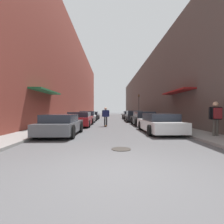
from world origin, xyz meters
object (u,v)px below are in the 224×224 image
at_px(parked_car_right_1, 144,119).
at_px(parked_car_right_0, 159,123).
at_px(parked_car_left_0, 61,125).
at_px(pedestrian, 216,115).
at_px(parked_car_left_1, 80,119).
at_px(skateboarder, 106,115).
at_px(parked_car_left_2, 88,117).
at_px(manhole_cover, 121,149).
at_px(parked_car_right_2, 134,116).
at_px(parked_car_right_3, 129,115).
at_px(traffic_light, 139,103).
at_px(parked_car_left_3, 92,116).

bearing_deg(parked_car_right_1, parked_car_right_0, -90.49).
bearing_deg(parked_car_left_0, pedestrian, -8.46).
height_order(parked_car_left_1, skateboarder, skateboarder).
distance_m(parked_car_left_2, manhole_cover, 14.68).
bearing_deg(pedestrian, parked_car_right_2, 100.27).
xyz_separation_m(parked_car_left_0, parked_car_left_1, (0.14, 5.61, 0.02)).
distance_m(parked_car_left_1, skateboarder, 2.32).
height_order(parked_car_right_3, traffic_light, traffic_light).
distance_m(parked_car_left_0, skateboarder, 5.76).
bearing_deg(parked_car_right_3, parked_car_right_2, -90.19).
height_order(parked_car_left_2, manhole_cover, parked_car_left_2).
height_order(parked_car_right_2, pedestrian, pedestrian).
bearing_deg(traffic_light, parked_car_left_0, -111.40).
bearing_deg(parked_car_right_3, skateboarder, -105.58).
bearing_deg(parked_car_left_0, parked_car_right_2, 63.47).
distance_m(parked_car_left_0, parked_car_right_1, 8.46).
relative_size(parked_car_right_1, pedestrian, 2.55).
bearing_deg(pedestrian, parked_car_left_3, 113.76).
relative_size(parked_car_right_3, manhole_cover, 5.88).
distance_m(parked_car_right_2, manhole_cover, 15.18).
xyz_separation_m(parked_car_left_0, parked_car_left_2, (0.15, 10.84, 0.04)).
bearing_deg(parked_car_right_2, parked_car_right_3, 89.81).
height_order(parked_car_left_2, parked_car_right_1, parked_car_left_2).
relative_size(skateboarder, manhole_cover, 2.34).
distance_m(parked_car_left_0, parked_car_left_2, 10.85).
bearing_deg(parked_car_right_1, parked_car_right_3, 90.56).
xyz_separation_m(parked_car_right_0, skateboarder, (-3.40, 4.20, 0.43)).
height_order(parked_car_left_2, parked_car_right_0, parked_car_left_2).
height_order(parked_car_left_0, manhole_cover, parked_car_left_0).
bearing_deg(parked_car_left_2, parked_car_left_1, -90.13).
bearing_deg(parked_car_left_0, parked_car_left_3, 89.41).
xyz_separation_m(parked_car_right_1, manhole_cover, (-2.71, -9.64, -0.61)).
xyz_separation_m(parked_car_left_0, skateboarder, (2.39, 5.23, 0.43)).
distance_m(parked_car_left_1, manhole_cover, 9.62).
bearing_deg(skateboarder, parked_car_right_1, 14.69).
bearing_deg(parked_car_right_0, parked_car_right_3, 90.23).
distance_m(parked_car_right_1, parked_car_right_2, 5.30).
relative_size(manhole_cover, pedestrian, 0.41).
bearing_deg(parked_car_right_2, skateboarder, -118.11).
bearing_deg(manhole_cover, pedestrian, 25.55).
distance_m(parked_car_left_0, manhole_cover, 4.74).
xyz_separation_m(parked_car_right_1, parked_car_right_2, (-0.13, 5.30, 0.02)).
xyz_separation_m(parked_car_right_2, traffic_light, (2.00, 8.23, 1.87)).
height_order(skateboarder, manhole_cover, skateboarder).
relative_size(parked_car_left_3, parked_car_right_1, 1.00).
distance_m(parked_car_right_0, parked_car_right_2, 10.40).
bearing_deg(parked_car_right_2, traffic_light, 76.36).
xyz_separation_m(parked_car_left_1, parked_car_left_2, (0.01, 5.24, 0.02)).
relative_size(parked_car_left_2, manhole_cover, 6.04).
relative_size(parked_car_left_0, parked_car_right_3, 0.99).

